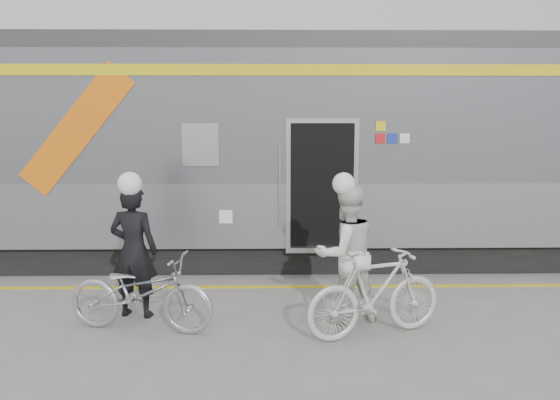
{
  "coord_description": "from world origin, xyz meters",
  "views": [
    {
      "loc": [
        0.08,
        -7.02,
        2.84
      ],
      "look_at": [
        0.24,
        1.6,
        1.5
      ],
      "focal_mm": 38.0,
      "sensor_mm": 36.0,
      "label": 1
    }
  ],
  "objects_px": {
    "bicycle_left": "(141,293)",
    "bicycle_right": "(375,293)",
    "man": "(134,251)",
    "woman": "(346,254)"
  },
  "relations": [
    {
      "from": "bicycle_right",
      "to": "man",
      "type": "bearing_deg",
      "value": 56.18
    },
    {
      "from": "bicycle_left",
      "to": "woman",
      "type": "distance_m",
      "value": 2.72
    },
    {
      "from": "bicycle_left",
      "to": "man",
      "type": "bearing_deg",
      "value": 31.35
    },
    {
      "from": "man",
      "to": "bicycle_left",
      "type": "bearing_deg",
      "value": 121.35
    },
    {
      "from": "woman",
      "to": "bicycle_right",
      "type": "distance_m",
      "value": 0.72
    },
    {
      "from": "man",
      "to": "bicycle_left",
      "type": "xyz_separation_m",
      "value": [
        0.2,
        -0.55,
        -0.41
      ]
    },
    {
      "from": "bicycle_right",
      "to": "woman",
      "type": "bearing_deg",
      "value": 8.74
    },
    {
      "from": "man",
      "to": "woman",
      "type": "bearing_deg",
      "value": -173.35
    },
    {
      "from": "bicycle_left",
      "to": "bicycle_right",
      "type": "xyz_separation_m",
      "value": [
        2.97,
        -0.24,
        0.05
      ]
    },
    {
      "from": "woman",
      "to": "bicycle_right",
      "type": "height_order",
      "value": "woman"
    }
  ]
}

